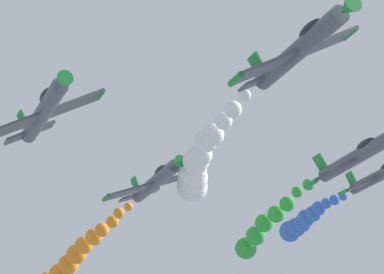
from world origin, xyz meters
name	(u,v)px	position (x,y,z in m)	size (l,w,h in m)	color
airplane_lead	(300,49)	(0.63, 17.32, 130.86)	(8.41, 10.35, 5.18)	#474C56
smoke_trail_lead	(197,168)	(-2.14, -3.93, 130.99)	(6.12, 20.57, 2.71)	white
airplane_left_inner	(357,157)	(-11.71, 4.75, 130.40)	(8.33, 10.35, 5.31)	#474C56
smoke_trail_left_inner	(262,229)	(-11.76, -10.89, 128.71)	(2.08, 13.42, 4.23)	green
airplane_right_inner	(44,111)	(12.39, 3.69, 130.42)	(8.41, 10.35, 5.18)	#474C56
airplane_left_outer	(156,181)	(-0.42, -8.91, 131.20)	(8.99, 10.35, 3.95)	#474C56
airplane_right_outer	(380,175)	(-23.69, -8.35, 134.84)	(8.76, 10.35, 4.50)	#474C56
smoke_trail_right_outer	(302,222)	(-24.44, -24.65, 134.45)	(3.00, 14.67, 2.57)	blue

